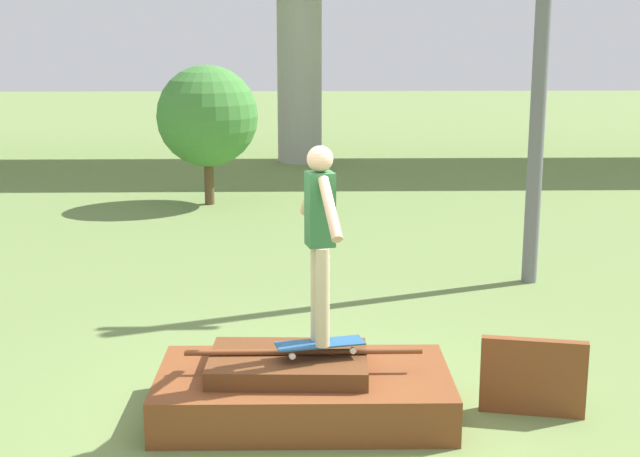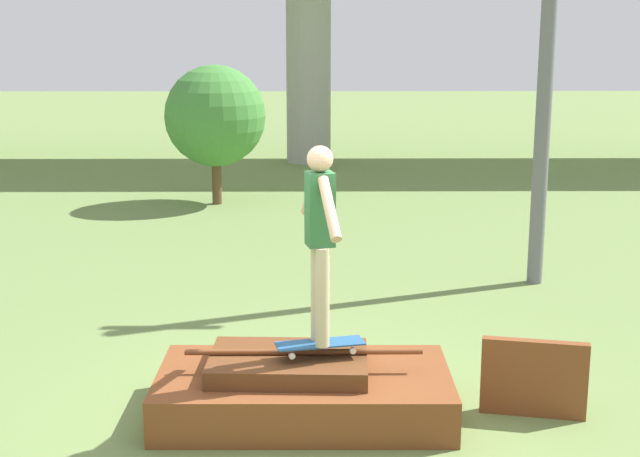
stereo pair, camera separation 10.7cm
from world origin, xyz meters
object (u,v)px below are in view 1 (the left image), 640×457
object	(u,v)px
skater	(320,230)
utility_pole	(542,32)
skateboard	(320,344)
tree_behind_left	(207,116)

from	to	relation	value
skater	utility_pole	bearing A→B (deg)	55.34
skateboard	skater	world-z (taller)	skater
skater	utility_pole	size ratio (longest dim) A/B	0.27
skater	skateboard	bearing A→B (deg)	165.96
utility_pole	skateboard	bearing A→B (deg)	-124.66
skateboard	tree_behind_left	xyz separation A→B (m)	(-1.89, 9.63, 1.00)
skateboard	utility_pole	size ratio (longest dim) A/B	0.13
skater	utility_pole	xyz separation A→B (m)	(2.90, 4.20, 1.59)
skateboard	tree_behind_left	size ratio (longest dim) A/B	0.30
skateboard	tree_behind_left	distance (m)	9.86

